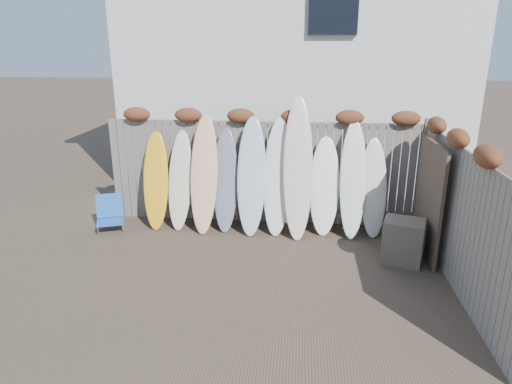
# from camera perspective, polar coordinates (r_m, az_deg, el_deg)

# --- Properties ---
(ground) EXTENTS (80.00, 80.00, 0.00)m
(ground) POSITION_cam_1_polar(r_m,az_deg,el_deg) (7.00, -1.00, -10.90)
(ground) COLOR #493A2D
(back_fence) EXTENTS (6.05, 0.28, 2.24)m
(back_fence) POSITION_cam_1_polar(r_m,az_deg,el_deg) (8.77, 1.17, 3.55)
(back_fence) COLOR slate
(back_fence) RESTS_ON ground
(right_fence) EXTENTS (0.28, 4.40, 2.24)m
(right_fence) POSITION_cam_1_polar(r_m,az_deg,el_deg) (7.08, 24.05, -2.04)
(right_fence) COLOR slate
(right_fence) RESTS_ON ground
(house) EXTENTS (8.50, 5.50, 6.33)m
(house) POSITION_cam_1_polar(r_m,az_deg,el_deg) (12.57, 4.92, 17.21)
(house) COLOR silver
(house) RESTS_ON ground
(beach_chair) EXTENTS (0.64, 0.66, 0.65)m
(beach_chair) POSITION_cam_1_polar(r_m,az_deg,el_deg) (9.13, -17.80, -2.58)
(beach_chair) COLOR blue
(beach_chair) RESTS_ON ground
(wooden_crate) EXTENTS (0.74, 0.67, 0.72)m
(wooden_crate) POSITION_cam_1_polar(r_m,az_deg,el_deg) (7.74, 17.87, -5.88)
(wooden_crate) COLOR #705B54
(wooden_crate) RESTS_ON ground
(lattice_panel) EXTENTS (0.09, 1.28, 1.92)m
(lattice_panel) POSITION_cam_1_polar(r_m,az_deg,el_deg) (7.89, 20.78, -1.05)
(lattice_panel) COLOR #392A22
(lattice_panel) RESTS_ON ground
(surfboard_0) EXTENTS (0.54, 0.69, 1.81)m
(surfboard_0) POSITION_cam_1_polar(r_m,az_deg,el_deg) (8.87, -12.41, 1.42)
(surfboard_0) COLOR gold
(surfboard_0) RESTS_ON ground
(surfboard_1) EXTENTS (0.49, 0.68, 1.84)m
(surfboard_1) POSITION_cam_1_polar(r_m,az_deg,el_deg) (8.75, -9.46, 1.46)
(surfboard_1) COLOR beige
(surfboard_1) RESTS_ON ground
(surfboard_2) EXTENTS (0.51, 0.76, 2.14)m
(surfboard_2) POSITION_cam_1_polar(r_m,az_deg,el_deg) (8.52, -6.51, 2.19)
(surfboard_2) COLOR #FFB687
(surfboard_2) RESTS_ON ground
(surfboard_3) EXTENTS (0.49, 0.70, 1.90)m
(surfboard_3) POSITION_cam_1_polar(r_m,az_deg,el_deg) (8.56, -3.84, 1.50)
(surfboard_3) COLOR slate
(surfboard_3) RESTS_ON ground
(surfboard_4) EXTENTS (0.54, 0.76, 2.12)m
(surfboard_4) POSITION_cam_1_polar(r_m,az_deg,el_deg) (8.38, -0.57, 1.98)
(surfboard_4) COLOR #ADC2DD
(surfboard_4) RESTS_ON ground
(surfboard_5) EXTENTS (0.57, 0.77, 2.10)m
(surfboard_5) POSITION_cam_1_polar(r_m,az_deg,el_deg) (8.40, 2.74, 1.91)
(surfboard_5) COLOR white
(surfboard_5) RESTS_ON ground
(surfboard_6) EXTENTS (0.57, 0.90, 2.49)m
(surfboard_6) POSITION_cam_1_polar(r_m,az_deg,el_deg) (8.24, 5.27, 2.96)
(surfboard_6) COLOR beige
(surfboard_6) RESTS_ON ground
(surfboard_7) EXTENTS (0.55, 0.65, 1.77)m
(surfboard_7) POSITION_cam_1_polar(r_m,az_deg,el_deg) (8.49, 8.55, 0.74)
(surfboard_7) COLOR white
(surfboard_7) RESTS_ON ground
(surfboard_8) EXTENTS (0.47, 0.74, 2.09)m
(surfboard_8) POSITION_cam_1_polar(r_m,az_deg,el_deg) (8.42, 12.02, 1.52)
(surfboard_8) COLOR white
(surfboard_8) RESTS_ON ground
(surfboard_9) EXTENTS (0.49, 0.65, 1.77)m
(surfboard_9) POSITION_cam_1_polar(r_m,az_deg,el_deg) (8.58, 14.50, 0.52)
(surfboard_9) COLOR silver
(surfboard_9) RESTS_ON ground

